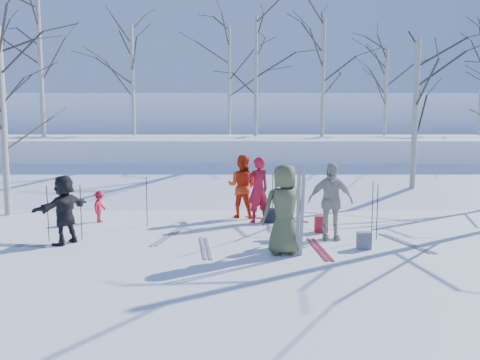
{
  "coord_description": "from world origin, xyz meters",
  "views": [
    {
      "loc": [
        -0.01,
        -10.77,
        2.75
      ],
      "look_at": [
        0.0,
        1.5,
        1.3
      ],
      "focal_mm": 35.0,
      "sensor_mm": 36.0,
      "label": 1
    }
  ],
  "objects_px": {
    "backpack_grey": "(364,241)",
    "skier_red_north": "(258,190)",
    "backpack_dark": "(270,216)",
    "skier_grey_west": "(65,210)",
    "skier_red_seated": "(100,207)",
    "skier_cream_east": "(330,201)",
    "backpack_red": "(321,224)",
    "skier_olive_center": "(284,209)",
    "skier_redor_behind": "(242,186)",
    "dog": "(279,231)"
  },
  "relations": [
    {
      "from": "skier_red_north",
      "to": "skier_redor_behind",
      "type": "distance_m",
      "value": 0.83
    },
    {
      "from": "skier_cream_east",
      "to": "backpack_red",
      "type": "distance_m",
      "value": 1.02
    },
    {
      "from": "skier_grey_west",
      "to": "backpack_red",
      "type": "bearing_deg",
      "value": 129.98
    },
    {
      "from": "skier_redor_behind",
      "to": "skier_olive_center",
      "type": "bearing_deg",
      "value": 120.85
    },
    {
      "from": "skier_red_north",
      "to": "skier_grey_west",
      "type": "relative_size",
      "value": 1.15
    },
    {
      "from": "dog",
      "to": "backpack_dark",
      "type": "xyz_separation_m",
      "value": [
        -0.09,
        2.03,
        -0.02
      ]
    },
    {
      "from": "skier_olive_center",
      "to": "skier_grey_west",
      "type": "distance_m",
      "value": 5.07
    },
    {
      "from": "skier_redor_behind",
      "to": "backpack_red",
      "type": "relative_size",
      "value": 4.45
    },
    {
      "from": "skier_cream_east",
      "to": "skier_grey_west",
      "type": "distance_m",
      "value": 6.25
    },
    {
      "from": "backpack_red",
      "to": "skier_cream_east",
      "type": "bearing_deg",
      "value": -83.22
    },
    {
      "from": "skier_red_seated",
      "to": "skier_cream_east",
      "type": "distance_m",
      "value": 6.48
    },
    {
      "from": "skier_olive_center",
      "to": "backpack_dark",
      "type": "bearing_deg",
      "value": -98.86
    },
    {
      "from": "skier_red_north",
      "to": "skier_redor_behind",
      "type": "bearing_deg",
      "value": -85.06
    },
    {
      "from": "skier_grey_west",
      "to": "backpack_grey",
      "type": "height_order",
      "value": "skier_grey_west"
    },
    {
      "from": "skier_redor_behind",
      "to": "backpack_dark",
      "type": "relative_size",
      "value": 4.67
    },
    {
      "from": "skier_red_seated",
      "to": "backpack_red",
      "type": "bearing_deg",
      "value": -93.67
    },
    {
      "from": "skier_red_seated",
      "to": "backpack_grey",
      "type": "bearing_deg",
      "value": -105.15
    },
    {
      "from": "skier_grey_west",
      "to": "skier_redor_behind",
      "type": "bearing_deg",
      "value": 156.51
    },
    {
      "from": "skier_grey_west",
      "to": "dog",
      "type": "xyz_separation_m",
      "value": [
        5.01,
        0.34,
        -0.58
      ]
    },
    {
      "from": "skier_red_north",
      "to": "backpack_dark",
      "type": "distance_m",
      "value": 0.81
    },
    {
      "from": "skier_red_seated",
      "to": "backpack_red",
      "type": "relative_size",
      "value": 2.14
    },
    {
      "from": "backpack_grey",
      "to": "backpack_dark",
      "type": "relative_size",
      "value": 0.95
    },
    {
      "from": "skier_red_north",
      "to": "backpack_grey",
      "type": "distance_m",
      "value": 3.75
    },
    {
      "from": "skier_cream_east",
      "to": "skier_red_north",
      "type": "bearing_deg",
      "value": 126.87
    },
    {
      "from": "skier_redor_behind",
      "to": "dog",
      "type": "height_order",
      "value": "skier_redor_behind"
    },
    {
      "from": "dog",
      "to": "backpack_grey",
      "type": "bearing_deg",
      "value": 129.6
    },
    {
      "from": "skier_redor_behind",
      "to": "skier_red_seated",
      "type": "relative_size",
      "value": 2.08
    },
    {
      "from": "skier_olive_center",
      "to": "skier_grey_west",
      "type": "xyz_separation_m",
      "value": [
        -5.0,
        0.85,
        -0.16
      ]
    },
    {
      "from": "skier_red_north",
      "to": "backpack_dark",
      "type": "height_order",
      "value": "skier_red_north"
    },
    {
      "from": "backpack_red",
      "to": "backpack_grey",
      "type": "bearing_deg",
      "value": -67.52
    },
    {
      "from": "dog",
      "to": "skier_redor_behind",
      "type": "bearing_deg",
      "value": -98.86
    },
    {
      "from": "backpack_red",
      "to": "skier_grey_west",
      "type": "bearing_deg",
      "value": -169.27
    },
    {
      "from": "skier_red_seated",
      "to": "backpack_red",
      "type": "height_order",
      "value": "skier_red_seated"
    },
    {
      "from": "skier_redor_behind",
      "to": "skier_red_seated",
      "type": "bearing_deg",
      "value": 28.44
    },
    {
      "from": "skier_red_north",
      "to": "backpack_dark",
      "type": "xyz_separation_m",
      "value": [
        0.34,
        -0.07,
        -0.73
      ]
    },
    {
      "from": "backpack_grey",
      "to": "skier_grey_west",
      "type": "bearing_deg",
      "value": 176.1
    },
    {
      "from": "skier_grey_west",
      "to": "backpack_red",
      "type": "xyz_separation_m",
      "value": [
        6.15,
        1.17,
        -0.6
      ]
    },
    {
      "from": "skier_red_north",
      "to": "backpack_red",
      "type": "xyz_separation_m",
      "value": [
        1.58,
        -1.27,
        -0.72
      ]
    },
    {
      "from": "skier_cream_east",
      "to": "skier_grey_west",
      "type": "xyz_separation_m",
      "value": [
        -6.23,
        -0.44,
        -0.12
      ]
    },
    {
      "from": "backpack_dark",
      "to": "dog",
      "type": "bearing_deg",
      "value": -87.38
    },
    {
      "from": "skier_redor_behind",
      "to": "skier_grey_west",
      "type": "xyz_separation_m",
      "value": [
        -4.12,
        -3.14,
        -0.13
      ]
    },
    {
      "from": "backpack_grey",
      "to": "skier_red_north",
      "type": "bearing_deg",
      "value": 127.81
    },
    {
      "from": "skier_redor_behind",
      "to": "backpack_red",
      "type": "height_order",
      "value": "skier_redor_behind"
    },
    {
      "from": "skier_olive_center",
      "to": "backpack_grey",
      "type": "distance_m",
      "value": 2.02
    },
    {
      "from": "skier_olive_center",
      "to": "skier_redor_behind",
      "type": "distance_m",
      "value": 4.09
    },
    {
      "from": "skier_cream_east",
      "to": "dog",
      "type": "bearing_deg",
      "value": -178.3
    },
    {
      "from": "backpack_dark",
      "to": "skier_olive_center",
      "type": "bearing_deg",
      "value": -88.46
    },
    {
      "from": "skier_redor_behind",
      "to": "backpack_red",
      "type": "bearing_deg",
      "value": 154.21
    },
    {
      "from": "skier_olive_center",
      "to": "backpack_grey",
      "type": "bearing_deg",
      "value": -178.37
    },
    {
      "from": "dog",
      "to": "backpack_red",
      "type": "relative_size",
      "value": 1.25
    }
  ]
}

